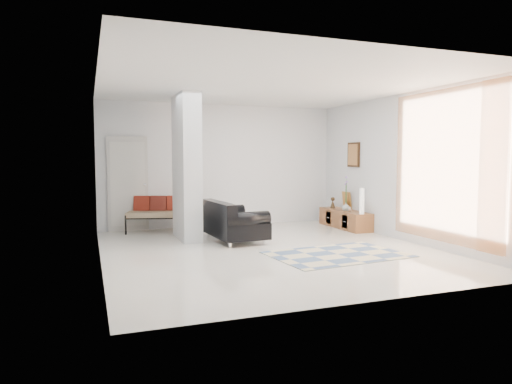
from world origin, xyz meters
name	(u,v)px	position (x,y,z in m)	size (l,w,h in m)	color
floor	(270,250)	(0.00, 0.00, 0.00)	(6.00, 6.00, 0.00)	silver
ceiling	(270,85)	(0.00, 0.00, 2.80)	(6.00, 6.00, 0.00)	white
wall_back	(221,166)	(0.00, 3.00, 1.40)	(6.00, 6.00, 0.00)	silver
wall_front	(374,175)	(0.00, -3.00, 1.40)	(6.00, 6.00, 0.00)	silver
wall_left	(99,170)	(-2.75, 0.00, 1.40)	(6.00, 6.00, 0.00)	silver
wall_right	(404,167)	(2.75, 0.00, 1.40)	(6.00, 6.00, 0.00)	silver
partition_column	(186,167)	(-1.10, 1.60, 1.40)	(0.35, 1.20, 2.80)	silver
hallway_door	(128,184)	(-2.10, 2.96, 1.02)	(0.85, 0.06, 2.04)	beige
curtain	(445,166)	(2.67, -1.15, 1.45)	(2.55, 2.55, 0.00)	orange
wall_art	(354,155)	(2.72, 1.70, 1.65)	(0.04, 0.45, 0.55)	#38200F
media_console	(345,219)	(2.52, 1.70, 0.21)	(0.45, 1.60, 0.80)	brown
loveseat	(232,222)	(-0.34, 1.06, 0.36)	(0.96, 1.53, 0.76)	silver
daybed	(163,212)	(-1.42, 2.60, 0.43)	(1.63, 1.03, 0.77)	black
area_rug	(337,254)	(0.90, -0.74, 0.01)	(2.15, 1.44, 0.01)	beige
cylinder_lamp	(362,201)	(2.50, 1.01, 0.67)	(0.10, 0.10, 0.54)	silver
bronze_figurine	(333,203)	(2.47, 2.17, 0.53)	(0.13, 0.13, 0.26)	#322516
vase	(346,207)	(2.47, 1.58, 0.49)	(0.18, 0.18, 0.19)	silver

